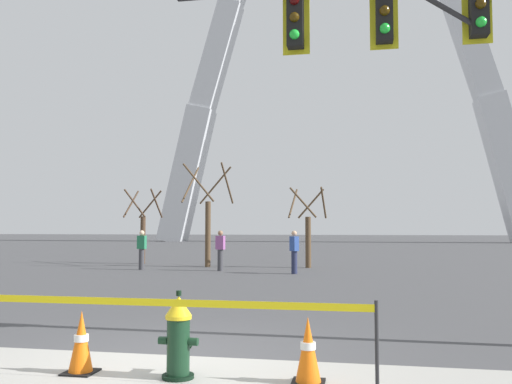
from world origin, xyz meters
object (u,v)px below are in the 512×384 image
at_px(traffic_signal_gantry, 456,59).
at_px(traffic_cone_by_hydrant, 81,343).
at_px(pedestrian_walking_left, 142,249).
at_px(fire_hydrant, 179,337).
at_px(traffic_cone_mid_sidewalk, 308,351).
at_px(monument_arch, 338,59).
at_px(pedestrian_standing_center, 294,252).
at_px(pedestrian_walking_right, 220,250).

bearing_deg(traffic_signal_gantry, traffic_cone_by_hydrant, -151.31).
bearing_deg(pedestrian_walking_left, fire_hydrant, -65.89).
xyz_separation_m(traffic_cone_mid_sidewalk, monument_arch, (-1.80, 58.90, 21.51)).
bearing_deg(pedestrian_walking_left, pedestrian_standing_center, -7.10).
distance_m(fire_hydrant, traffic_cone_mid_sidewalk, 1.47).
bearing_deg(traffic_cone_mid_sidewalk, traffic_signal_gantry, 50.67).
relative_size(pedestrian_standing_center, pedestrian_walking_right, 1.00).
distance_m(traffic_cone_by_hydrant, pedestrian_walking_left, 15.94).
relative_size(fire_hydrant, traffic_signal_gantry, 0.15).
height_order(traffic_signal_gantry, monument_arch, monument_arch).
xyz_separation_m(fire_hydrant, monument_arch, (-0.33, 58.96, 21.40)).
xyz_separation_m(traffic_cone_by_hydrant, pedestrian_standing_center, (0.83, 14.17, 0.46)).
xyz_separation_m(traffic_cone_by_hydrant, traffic_signal_gantry, (4.70, 2.57, 3.91)).
bearing_deg(fire_hydrant, traffic_cone_mid_sidewalk, 2.46).
distance_m(traffic_signal_gantry, monument_arch, 59.22).
distance_m(traffic_cone_by_hydrant, traffic_cone_mid_sidewalk, 2.66).
bearing_deg(traffic_signal_gantry, pedestrian_walking_right, 119.08).
xyz_separation_m(pedestrian_walking_left, pedestrian_standing_center, (6.32, -0.79, 0.00)).
distance_m(traffic_cone_by_hydrant, pedestrian_standing_center, 14.20).
height_order(monument_arch, pedestrian_standing_center, monument_arch).
distance_m(traffic_cone_by_hydrant, pedestrian_walking_right, 15.16).
height_order(fire_hydrant, traffic_cone_by_hydrant, fire_hydrant).
bearing_deg(traffic_signal_gantry, monument_arch, 93.90).
bearing_deg(traffic_cone_by_hydrant, fire_hydrant, 0.73).
bearing_deg(traffic_cone_by_hydrant, traffic_cone_mid_sidewalk, 1.69).
distance_m(pedestrian_standing_center, pedestrian_walking_right, 3.14).
xyz_separation_m(pedestrian_walking_left, pedestrian_walking_right, (3.29, 0.03, 0.00)).
bearing_deg(traffic_cone_by_hydrant, pedestrian_walking_right, 98.38).
distance_m(monument_arch, pedestrian_walking_right, 48.86).
height_order(traffic_signal_gantry, pedestrian_walking_right, traffic_signal_gantry).
relative_size(fire_hydrant, pedestrian_walking_left, 0.62).
height_order(traffic_cone_by_hydrant, traffic_signal_gantry, traffic_signal_gantry).
bearing_deg(pedestrian_standing_center, traffic_cone_mid_sidewalk, -82.60).
bearing_deg(traffic_signal_gantry, pedestrian_walking_left, 129.45).
bearing_deg(fire_hydrant, monument_arch, 90.33).
xyz_separation_m(traffic_cone_by_hydrant, traffic_cone_mid_sidewalk, (2.66, 0.08, 0.00)).
height_order(traffic_cone_by_hydrant, traffic_cone_mid_sidewalk, same).
xyz_separation_m(traffic_cone_mid_sidewalk, pedestrian_walking_left, (-8.15, 14.88, 0.46)).
relative_size(monument_arch, pedestrian_walking_left, 31.88).
xyz_separation_m(traffic_signal_gantry, pedestrian_walking_left, (-10.19, 12.38, -3.45)).
height_order(monument_arch, pedestrian_walking_right, monument_arch).
distance_m(fire_hydrant, pedestrian_walking_right, 15.36).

